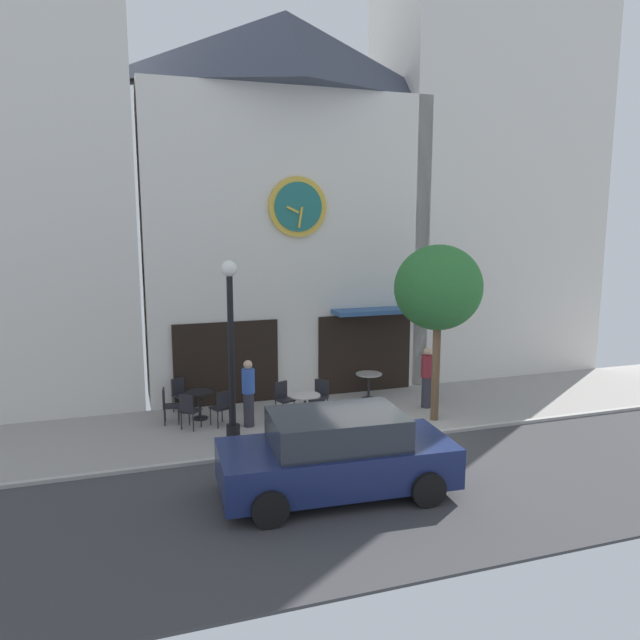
% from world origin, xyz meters
% --- Properties ---
extents(ground_plane, '(27.85, 9.16, 0.13)m').
position_xyz_m(ground_plane, '(0.00, -0.55, -0.02)').
color(ground_plane, gray).
extents(clock_building, '(8.20, 3.21, 10.73)m').
position_xyz_m(clock_building, '(-0.86, 5.01, 5.54)').
color(clock_building, silver).
rests_on(clock_building, ground_plane).
extents(neighbor_building_left, '(5.93, 4.85, 15.86)m').
position_xyz_m(neighbor_building_left, '(-8.06, 6.44, 7.93)').
color(neighbor_building_left, silver).
rests_on(neighbor_building_left, ground_plane).
extents(neighbor_building_right, '(7.00, 3.83, 15.77)m').
position_xyz_m(neighbor_building_right, '(6.27, 5.93, 7.88)').
color(neighbor_building_right, silver).
rests_on(neighbor_building_right, ground_plane).
extents(street_lamp, '(0.36, 0.36, 4.15)m').
position_xyz_m(street_lamp, '(-3.26, 1.17, 2.11)').
color(street_lamp, black).
rests_on(street_lamp, ground_plane).
extents(street_tree, '(2.22, 2.00, 4.45)m').
position_xyz_m(street_tree, '(1.87, 0.99, 3.37)').
color(street_tree, brown).
rests_on(street_tree, ground_plane).
extents(cafe_table_near_curb, '(0.69, 0.69, 0.72)m').
position_xyz_m(cafe_table_near_curb, '(-3.80, 2.93, 0.50)').
color(cafe_table_near_curb, black).
rests_on(cafe_table_near_curb, ground_plane).
extents(cafe_table_rightmost, '(0.78, 0.78, 0.73)m').
position_xyz_m(cafe_table_rightmost, '(-1.34, 1.77, 0.54)').
color(cafe_table_rightmost, black).
rests_on(cafe_table_rightmost, ground_plane).
extents(cafe_table_leftmost, '(0.74, 0.74, 0.75)m').
position_xyz_m(cafe_table_leftmost, '(0.97, 3.15, 0.54)').
color(cafe_table_leftmost, black).
rests_on(cafe_table_leftmost, ground_plane).
extents(cafe_chair_facing_wall, '(0.54, 0.54, 0.90)m').
position_xyz_m(cafe_chair_facing_wall, '(-4.22, 3.69, 0.53)').
color(cafe_chair_facing_wall, black).
rests_on(cafe_chair_facing_wall, ground_plane).
extents(cafe_chair_by_entrance, '(0.56, 0.56, 0.90)m').
position_xyz_m(cafe_chair_by_entrance, '(-4.15, 2.20, 0.53)').
color(cafe_chair_by_entrance, black).
rests_on(cafe_chair_by_entrance, ground_plane).
extents(cafe_chair_near_tree, '(0.42, 0.42, 0.90)m').
position_xyz_m(cafe_chair_near_tree, '(-1.34, 0.91, 0.53)').
color(cafe_chair_near_tree, black).
rests_on(cafe_chair_near_tree, ground_plane).
extents(cafe_chair_right_end, '(0.51, 0.51, 0.90)m').
position_xyz_m(cafe_chair_right_end, '(-1.72, 2.48, 0.53)').
color(cafe_chair_right_end, black).
rests_on(cafe_chair_right_end, ground_plane).
extents(cafe_chair_curbside, '(0.53, 0.53, 0.90)m').
position_xyz_m(cafe_chair_curbside, '(-3.36, 2.20, 0.53)').
color(cafe_chair_curbside, black).
rests_on(cafe_chair_curbside, ground_plane).
extents(cafe_chair_left_end, '(0.44, 0.44, 0.90)m').
position_xyz_m(cafe_chair_left_end, '(-4.60, 2.81, 0.53)').
color(cafe_chair_left_end, black).
rests_on(cafe_chair_left_end, ground_plane).
extents(cafe_chair_corner, '(0.56, 0.56, 0.90)m').
position_xyz_m(cafe_chair_corner, '(-0.74, 2.36, 0.53)').
color(cafe_chair_corner, black).
rests_on(cafe_chair_corner, ground_plane).
extents(pedestrian_blue, '(0.36, 0.36, 1.67)m').
position_xyz_m(pedestrian_blue, '(-2.72, 1.99, 0.86)').
color(pedestrian_blue, '#2D2D38').
rests_on(pedestrian_blue, ground_plane).
extents(pedestrian_maroon, '(0.45, 0.45, 1.67)m').
position_xyz_m(pedestrian_maroon, '(2.16, 1.97, 0.86)').
color(pedestrian_maroon, '#2D2D38').
rests_on(pedestrian_maroon, ground_plane).
extents(parked_car_navy, '(4.40, 2.21, 1.55)m').
position_xyz_m(parked_car_navy, '(-1.92, -2.17, 0.76)').
color(parked_car_navy, navy).
rests_on(parked_car_navy, ground_plane).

